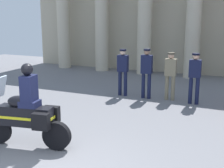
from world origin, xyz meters
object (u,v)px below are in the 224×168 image
object	(u,v)px
officer_in_row_1	(147,69)
motorcycle_with_rider	(28,113)
officer_in_row_0	(123,68)
officer_in_row_3	(195,74)
officer_in_row_2	(170,72)

from	to	relation	value
officer_in_row_1	motorcycle_with_rider	world-z (taller)	motorcycle_with_rider
officer_in_row_1	officer_in_row_0	bearing A→B (deg)	-3.48
officer_in_row_0	officer_in_row_3	size ratio (longest dim) A/B	1.01
officer_in_row_0	motorcycle_with_rider	distance (m)	5.07
motorcycle_with_rider	officer_in_row_0	bearing A→B (deg)	-102.21
officer_in_row_0	officer_in_row_1	size ratio (longest dim) A/B	0.97
officer_in_row_0	officer_in_row_2	size ratio (longest dim) A/B	1.03
officer_in_row_0	motorcycle_with_rider	xyz separation A→B (m)	(-0.17, -5.06, -0.22)
officer_in_row_2	motorcycle_with_rider	xyz separation A→B (m)	(-1.90, -5.17, -0.19)
officer_in_row_1	officer_in_row_2	xyz separation A→B (m)	(0.82, 0.13, -0.06)
motorcycle_with_rider	officer_in_row_3	bearing A→B (deg)	-129.11
officer_in_row_2	motorcycle_with_rider	distance (m)	5.51
officer_in_row_0	officer_in_row_3	xyz separation A→B (m)	(2.59, -0.05, -0.01)
officer_in_row_3	motorcycle_with_rider	distance (m)	5.72
officer_in_row_0	officer_in_row_1	world-z (taller)	officer_in_row_1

